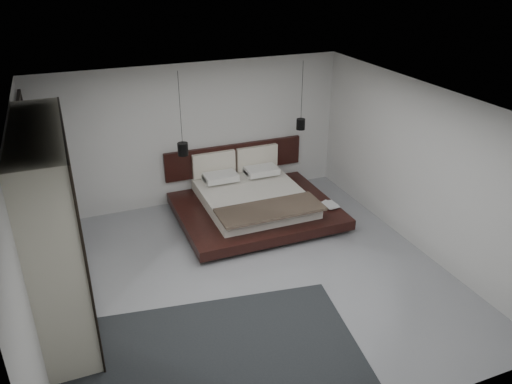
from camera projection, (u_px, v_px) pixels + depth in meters
name	position (u px, v px, depth m)	size (l,w,h in m)	color
floor	(251.00, 277.00, 7.87)	(6.00, 6.00, 0.00)	gray
ceiling	(250.00, 104.00, 6.66)	(6.00, 6.00, 0.00)	white
wall_back	(195.00, 135.00, 9.77)	(6.00, 6.00, 0.00)	beige
wall_front	(364.00, 328.00, 4.76)	(6.00, 6.00, 0.00)	beige
wall_left	(28.00, 237.00, 6.26)	(6.00, 6.00, 0.00)	beige
wall_right	(419.00, 168.00, 8.27)	(6.00, 6.00, 0.00)	beige
lattice_screen	(34.00, 172.00, 8.37)	(0.05, 0.90, 2.60)	black
bed	(253.00, 201.00, 9.60)	(2.92, 2.45, 1.10)	black
book_lower	(325.00, 206.00, 9.44)	(0.22, 0.30, 0.03)	#99724C
book_upper	(325.00, 206.00, 9.40)	(0.24, 0.33, 0.02)	#99724C
pendant_left	(183.00, 149.00, 9.12)	(0.19, 0.19, 1.54)	black
pendant_right	(301.00, 124.00, 9.84)	(0.17, 0.17, 1.34)	black
wardrobe	(54.00, 228.00, 6.53)	(0.66, 2.79, 2.74)	beige
rug	(210.00, 375.00, 6.05)	(3.91, 2.80, 0.02)	black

